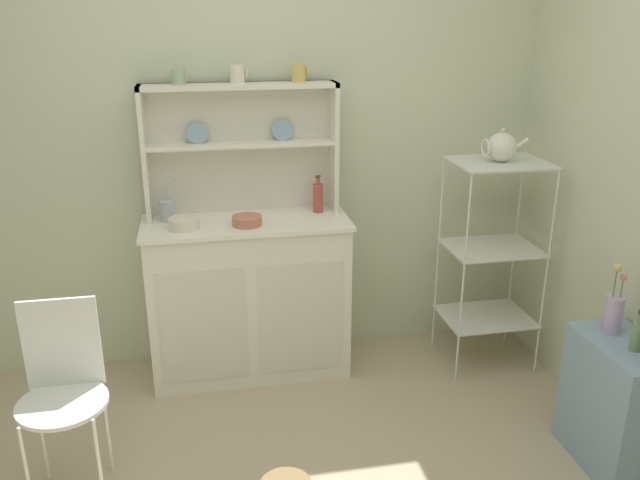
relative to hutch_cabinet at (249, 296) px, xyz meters
The scene contains 16 objects.
wall_back 0.84m from the hutch_cabinet, 73.66° to the left, with size 3.84×0.05×2.50m, color beige.
hutch_cabinet is the anchor object (origin of this frame).
hutch_shelf_unit 0.86m from the hutch_cabinet, 90.00° to the left, with size 1.02×0.18×0.70m.
bakers_rack 1.37m from the hutch_cabinet, ahead, with size 0.49×0.39×1.19m.
side_shelf_blue 1.89m from the hutch_cabinet, 36.29° to the right, with size 0.28×0.48×0.60m, color #849EBC.
wire_chair 1.17m from the hutch_cabinet, 135.10° to the right, with size 0.36×0.36×0.85m.
cup_sage_0 1.21m from the hutch_cabinet, 157.66° to the left, with size 0.08×0.07×0.08m.
cup_cream_1 1.18m from the hutch_cabinet, 91.74° to the left, with size 0.09×0.07×0.09m.
cup_gold_2 1.22m from the hutch_cabinet, 21.51° to the left, with size 0.09×0.07×0.09m.
bowl_mixing_large 0.57m from the hutch_cabinet, 167.03° to the right, with size 0.16×0.16×0.06m, color silver.
bowl_floral_medium 0.46m from the hutch_cabinet, 90.00° to the right, with size 0.15×0.15×0.05m, color #C67556.
jam_bottle 0.66m from the hutch_cabinet, 12.08° to the left, with size 0.06×0.06×0.20m.
utensil_jar 0.64m from the hutch_cabinet, 169.01° to the left, with size 0.08×0.08×0.25m.
porcelain_teapot 1.56m from the hutch_cabinet, ahead, with size 0.24×0.15×0.18m.
flower_vase 1.83m from the hutch_cabinet, 33.25° to the right, with size 0.08×0.08×0.32m.
oil_bottle 1.92m from the hutch_cabinet, 37.45° to the right, with size 0.05×0.05×0.18m.
Camera 1 is at (-0.31, -1.89, 1.94)m, focal length 36.33 mm.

